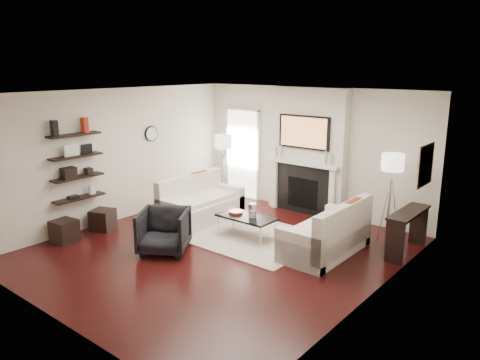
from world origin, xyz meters
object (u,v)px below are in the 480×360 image
Objects in this scene: armchair at (164,229)px; lamp_right_shade at (393,162)px; coffee_table at (246,217)px; ottoman_near at (103,220)px; loveseat_left_base at (202,211)px; lamp_left_shade at (223,141)px; loveseat_right_base at (325,241)px.

lamp_right_shade is at bearing 14.65° from armchair.
ottoman_near is (-2.45, -1.43, -0.20)m from coffee_table.
lamp_right_shade reaches higher than armchair.
armchair is at bearing -131.83° from lamp_right_shade.
loveseat_left_base is at bearing 54.96° from ottoman_near.
lamp_left_shade is 3.90m from lamp_right_shade.
coffee_table is 1.58m from armchair.
armchair is at bearing -67.84° from loveseat_left_base.
loveseat_right_base and coffee_table have the same top height.
loveseat_right_base is 2.18× the size of armchair.
loveseat_right_base is at bearing 4.82° from armchair.
lamp_left_shade reaches higher than loveseat_right_base.
coffee_table is at bearing -7.97° from loveseat_left_base.
loveseat_right_base reaches higher than ottoman_near.
loveseat_left_base is 3.88m from lamp_right_shade.
armchair is at bearing -141.66° from loveseat_right_base.
loveseat_left_base is at bearing -68.14° from lamp_left_shade.
lamp_left_shade is (-3.34, 1.17, 1.24)m from loveseat_right_base.
loveseat_right_base is 4.50× the size of ottoman_near.
lamp_left_shade is at bearing 111.86° from loveseat_left_base.
lamp_left_shade reaches higher than armchair.
armchair is (-2.17, -1.71, 0.20)m from loveseat_right_base.
lamp_right_shade reaches higher than coffee_table.
lamp_left_shade is at bearing -177.60° from lamp_right_shade.
lamp_left_shade is (-1.17, 2.89, 1.04)m from armchair.
coffee_table is at bearing 30.21° from ottoman_near.
lamp_right_shade is at bearing 33.99° from ottoman_near.
coffee_table is (-1.51, -0.28, 0.19)m from loveseat_right_base.
armchair is 2.06× the size of ottoman_near.
loveseat_right_base is 3.75m from lamp_left_shade.
armchair is 2.06× the size of lamp_right_shade.
lamp_right_shade is (0.56, 1.34, 1.24)m from loveseat_right_base.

